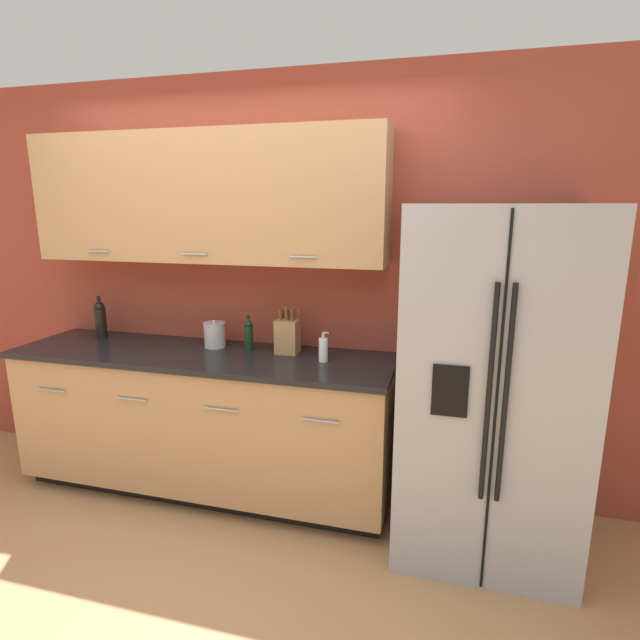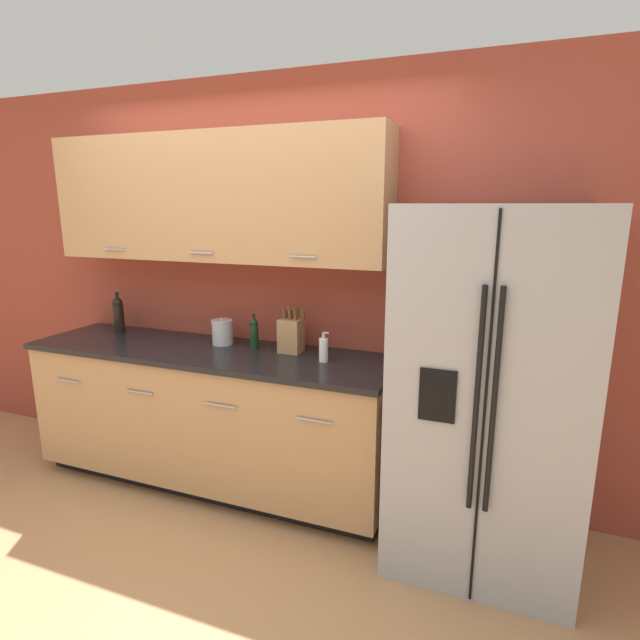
% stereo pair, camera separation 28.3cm
% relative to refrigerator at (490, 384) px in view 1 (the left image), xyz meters
% --- Properties ---
extents(ground_plane, '(14.00, 14.00, 0.00)m').
position_rel_refrigerator_xyz_m(ground_plane, '(-1.48, -0.96, -0.91)').
color(ground_plane, '#B27F51').
extents(wall_back, '(10.00, 0.39, 2.60)m').
position_rel_refrigerator_xyz_m(wall_back, '(-1.55, 0.37, 0.55)').
color(wall_back, '#993D2D').
rests_on(wall_back, ground_plane).
extents(counter_unit, '(2.39, 0.64, 0.93)m').
position_rel_refrigerator_xyz_m(counter_unit, '(-1.70, 0.08, -0.44)').
color(counter_unit, black).
rests_on(counter_unit, ground_plane).
extents(refrigerator, '(0.89, 0.81, 1.82)m').
position_rel_refrigerator_xyz_m(refrigerator, '(0.00, 0.00, 0.00)').
color(refrigerator, '#9E9EA0').
rests_on(refrigerator, ground_plane).
extents(knife_block, '(0.15, 0.12, 0.29)m').
position_rel_refrigerator_xyz_m(knife_block, '(-1.17, 0.21, 0.13)').
color(knife_block, '#A87A4C').
rests_on(knife_block, counter_unit).
extents(wine_bottle, '(0.07, 0.07, 0.29)m').
position_rel_refrigerator_xyz_m(wine_bottle, '(-2.51, 0.22, 0.15)').
color(wine_bottle, black).
rests_on(wine_bottle, counter_unit).
extents(soap_dispenser, '(0.06, 0.05, 0.18)m').
position_rel_refrigerator_xyz_m(soap_dispenser, '(-0.92, 0.10, 0.09)').
color(soap_dispenser, white).
rests_on(soap_dispenser, counter_unit).
extents(oil_bottle, '(0.05, 0.05, 0.22)m').
position_rel_refrigerator_xyz_m(oil_bottle, '(-1.43, 0.20, 0.12)').
color(oil_bottle, black).
rests_on(oil_bottle, counter_unit).
extents(steel_canister, '(0.14, 0.14, 0.18)m').
position_rel_refrigerator_xyz_m(steel_canister, '(-1.66, 0.21, 0.10)').
color(steel_canister, '#B7B7BA').
rests_on(steel_canister, counter_unit).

